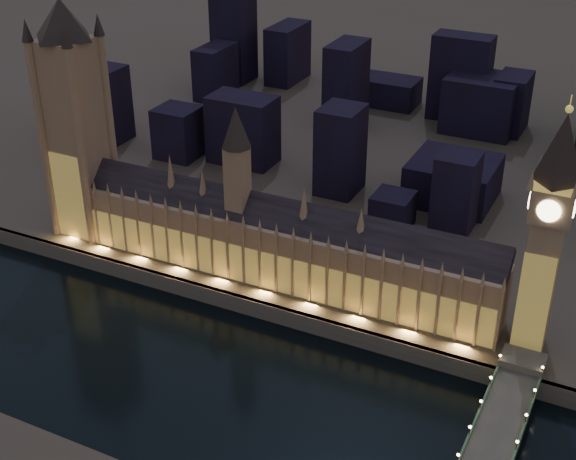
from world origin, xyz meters
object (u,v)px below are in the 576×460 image
at_px(palace_of_westminster, 277,242).
at_px(elizabeth_tower, 550,216).
at_px(victoria_tower, 74,110).
at_px(westminster_bridge, 490,456).

bearing_deg(palace_of_westminster, elizabeth_tower, 0.09).
bearing_deg(victoria_tower, elizabeth_tower, -0.00).
relative_size(palace_of_westminster, victoria_tower, 1.60).
distance_m(victoria_tower, elizabeth_tower, 218.06).
distance_m(palace_of_westminster, westminster_bridge, 132.14).
xyz_separation_m(palace_of_westminster, westminster_bridge, (113.11, -65.21, -20.37)).
relative_size(palace_of_westminster, elizabeth_tower, 1.95).
xyz_separation_m(palace_of_westminster, elizabeth_tower, (111.89, 0.17, 39.18)).
distance_m(palace_of_westminster, elizabeth_tower, 118.55).
relative_size(elizabeth_tower, westminster_bridge, 0.92).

